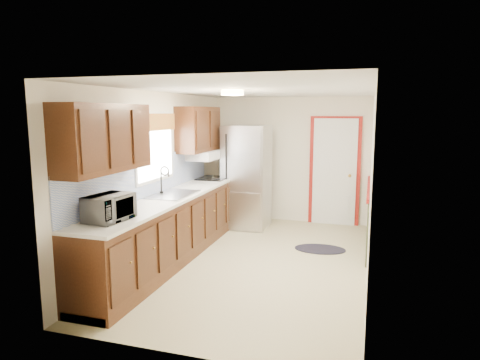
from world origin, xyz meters
The scene contains 8 objects.
room_shell centered at (0.00, 0.00, 1.20)m, with size 3.20×5.20×2.52m.
kitchen_run centered at (-1.24, -0.29, 0.81)m, with size 0.63×4.00×2.20m.
back_wall_trim centered at (0.99, 2.21, 0.89)m, with size 1.12×2.30×2.08m.
ceiling_fixture centered at (-0.30, -0.20, 2.36)m, with size 0.30×0.30×0.06m, color #FFD88C.
microwave centered at (-1.20, -1.76, 1.11)m, with size 0.52×0.29×0.35m, color white.
refrigerator centered at (-0.67, 1.79, 0.94)m, with size 0.78×0.78×1.88m.
rug centered at (0.80, 0.81, 0.01)m, with size 0.78×0.50×0.01m, color black.
cooktop centered at (-1.19, 1.40, 0.95)m, with size 0.48×0.58×0.02m, color black.
Camera 1 is at (1.47, -5.66, 2.10)m, focal length 32.00 mm.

